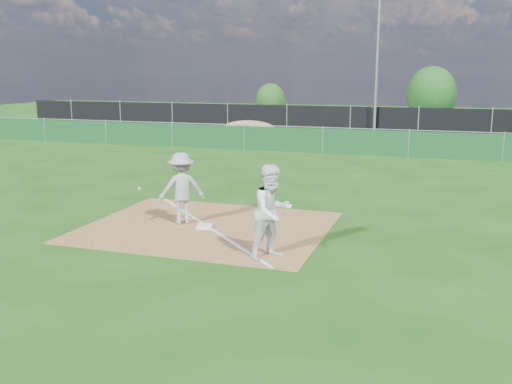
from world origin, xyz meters
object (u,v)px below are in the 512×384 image
car_left (267,116)px  tree_mid (431,94)px  first_base (204,226)px  car_right (453,121)px  tree_left (271,101)px  play_at_first (182,188)px  runner (272,212)px  car_mid (344,120)px  light_pole (377,69)px

car_left → tree_mid: bearing=-69.2°
first_base → car_right: size_ratio=0.08×
first_base → tree_left: size_ratio=0.12×
car_left → tree_left: (-1.31, 5.16, 0.83)m
play_at_first → runner: runner is taller
first_base → car_right: bearing=77.6°
first_base → tree_mid: (4.39, 32.21, 2.14)m
car_mid → tree_mid: (5.39, 6.45, 1.52)m
play_at_first → car_right: 27.87m
car_left → light_pole: bearing=-125.4°
first_base → car_mid: size_ratio=0.09×
tree_left → runner: bearing=-72.9°
first_base → play_at_first: size_ratio=0.18×
light_pole → car_right: bearing=50.6°
car_right → first_base: bearing=145.8°
tree_left → tree_mid: tree_mid is taller
car_right → car_left: bearing=67.6°
first_base → tree_left: bearing=104.2°
first_base → tree_mid: tree_mid is taller
car_left → tree_left: bearing=12.2°
light_pole → car_left: bearing=146.6°
play_at_first → tree_mid: (5.12, 31.95, 1.26)m
car_mid → car_right: (6.99, 1.54, -0.02)m
car_left → car_mid: size_ratio=0.95×
car_right → tree_mid: (-1.60, 4.91, 1.54)m
runner → car_right: size_ratio=0.45×
car_right → tree_left: (-14.25, 5.29, 0.85)m
runner → tree_left: (-10.53, 34.24, 0.51)m
light_pole → runner: size_ratio=3.99×
play_at_first → tree_mid: 32.38m
light_pole → runner: (0.76, -23.50, -3.00)m
tree_mid → tree_left: bearing=178.3°
first_base → runner: size_ratio=0.18×
light_pole → tree_mid: light_pole is taller
light_pole → tree_mid: 10.90m
light_pole → car_left: 10.67m
play_at_first → runner: size_ratio=0.98×
first_base → car_mid: bearing=92.2°
tree_mid → car_right: bearing=-71.9°
light_pole → first_base: 22.26m
runner → tree_left: 35.82m
car_mid → car_right: size_ratio=0.91×
car_mid → tree_left: (-7.25, 6.83, 0.82)m
tree_mid → light_pole: bearing=-105.5°
car_mid → tree_left: bearing=34.1°
runner → play_at_first: bearing=92.5°
first_base → car_right: 27.96m
runner → first_base: bearing=89.0°
car_left → tree_left: tree_left is taller
first_base → tree_left: tree_left is taller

